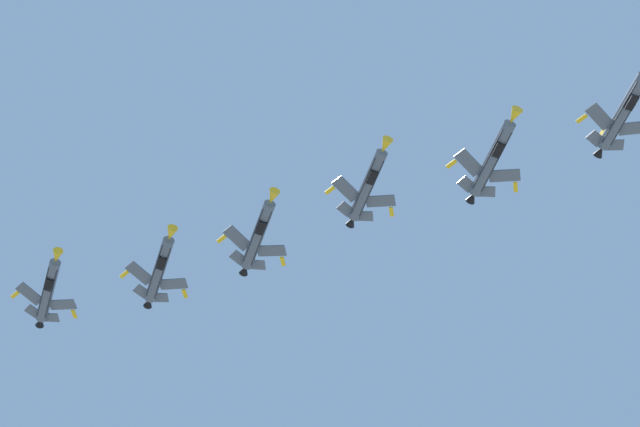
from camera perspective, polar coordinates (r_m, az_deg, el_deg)
fighter_jet_lead at (r=159.21m, az=14.99°, el=5.03°), size 10.66×15.92×4.37m
fighter_jet_left_wing at (r=155.02m, az=8.65°, el=2.81°), size 10.60×15.92×4.39m
fighter_jet_right_wing at (r=161.24m, az=2.43°, el=1.49°), size 10.61×15.92×4.39m
fighter_jet_left_outer at (r=162.87m, az=-3.10°, el=-1.02°), size 10.56×15.92×4.39m
fighter_jet_right_outer at (r=169.67m, az=-8.04°, el=-2.74°), size 10.63×15.92×4.38m
fighter_jet_trail_slot at (r=178.13m, az=-13.45°, el=-3.72°), size 10.61×15.92×4.38m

